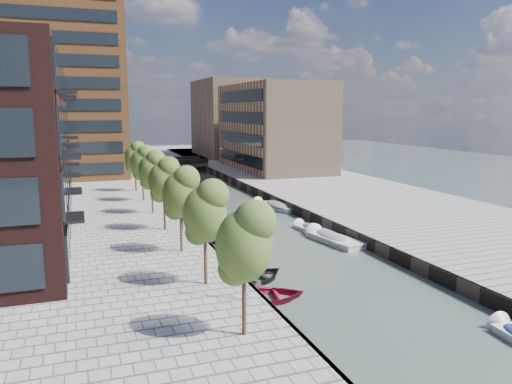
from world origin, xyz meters
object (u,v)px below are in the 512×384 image
tree_1 (205,210)px  sloop_3 (210,241)px  sloop_2 (264,301)px  car (257,168)px  sloop_0 (253,282)px  tree_2 (180,191)px  sloop_1 (221,242)px  sloop_4 (202,229)px  bridge (168,164)px  motorboat_2 (331,240)px  tree_4 (151,169)px  motorboat_3 (311,229)px  tree_5 (142,161)px  tree_0 (244,241)px  motorboat_1 (327,237)px  tree_3 (163,178)px  tree_6 (135,156)px  motorboat_4 (273,207)px

tree_1 → sloop_3: size_ratio=1.21×
sloop_2 → car: car is taller
tree_1 → sloop_0: (3.56, 1.90, -5.31)m
tree_2 → sloop_1: tree_2 is taller
sloop_0 → sloop_4: size_ratio=1.17×
bridge → sloop_3: bearing=-95.9°
sloop_0 → motorboat_2: 11.85m
bridge → tree_4: bearing=-102.0°
bridge → motorboat_3: 48.48m
motorboat_2 → tree_5: bearing=124.5°
sloop_1 → tree_4: bearing=37.0°
tree_5 → motorboat_2: 23.52m
tree_1 → motorboat_3: bearing=44.5°
tree_4 → tree_5: bearing=90.0°
motorboat_3 → tree_0: bearing=-123.3°
bridge → motorboat_1: (4.43, -51.37, -1.18)m
tree_5 → car: (20.00, 18.52, -3.56)m
bridge → sloop_1: bridge is taller
tree_5 → motorboat_2: (12.99, -18.91, -5.20)m
tree_0 → sloop_3: 20.56m
tree_1 → sloop_2: (3.10, -1.29, -5.31)m
motorboat_2 → tree_4: bearing=137.5°
tree_3 → car: (20.00, 32.52, -3.56)m
tree_6 → sloop_0: tree_6 is taller
tree_5 → sloop_2: 29.93m
tree_3 → tree_4: 7.00m
tree_6 → bridge: bearing=71.9°
tree_2 → sloop_1: (4.30, 5.11, -5.31)m
bridge → tree_0: size_ratio=2.18×
sloop_3 → tree_0: bearing=170.7°
tree_3 → tree_6: 21.00m
motorboat_1 → motorboat_2: size_ratio=0.90×
sloop_0 → sloop_1: (0.74, 10.20, 0.00)m
sloop_0 → sloop_1: sloop_0 is taller
motorboat_1 → motorboat_3: size_ratio=1.15×
sloop_0 → sloop_3: size_ratio=1.01×
motorboat_2 → tree_0: bearing=-128.9°
tree_1 → sloop_1: bearing=70.5°
sloop_0 → sloop_1: size_ratio=1.05×
bridge → sloop_1: size_ratio=2.74×
motorboat_2 → car: bearing=79.4°
sloop_0 → motorboat_3: (9.39, 10.83, 0.18)m
motorboat_3 → motorboat_4: motorboat_4 is taller
bridge → tree_5: (-8.50, -33.00, 3.92)m
tree_0 → motorboat_2: 21.32m
motorboat_1 → tree_5: bearing=125.1°
sloop_1 → sloop_2: size_ratio=0.97×
bridge → sloop_4: bearing=-96.0°
tree_2 → car: size_ratio=1.36×
sloop_0 → car: size_ratio=1.14×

